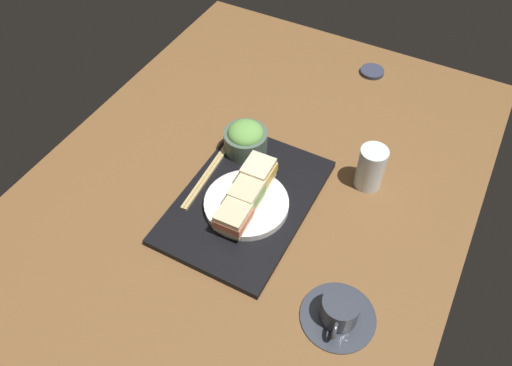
{
  "coord_description": "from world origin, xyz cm",
  "views": [
    {
      "loc": [
        65.73,
        37.39,
        91.45
      ],
      "look_at": [
        0.73,
        2.8,
        5.0
      ],
      "focal_mm": 35.25,
      "sensor_mm": 36.0,
      "label": 1
    }
  ],
  "objects": [
    {
      "name": "drinking_glass",
      "position": [
        -15.42,
        24.24,
        5.55
      ],
      "size": [
        6.45,
        6.45,
        11.1
      ],
      "primitive_type": "cylinder",
      "color": "silver",
      "rests_on": "ground_plane"
    },
    {
      "name": "sandwich_middle",
      "position": [
        5.38,
        2.85,
        5.98
      ],
      "size": [
        7.55,
        6.39,
        4.99
      ],
      "color": "beige",
      "rests_on": "sandwich_plate"
    },
    {
      "name": "sandwich_far",
      "position": [
        11.96,
        3.36,
        5.79
      ],
      "size": [
        7.32,
        6.65,
        4.6
      ],
      "color": "beige",
      "rests_on": "sandwich_plate"
    },
    {
      "name": "chopsticks_pair",
      "position": [
        2.11,
        -9.75,
        2.1
      ],
      "size": [
        21.84,
        2.78,
        0.7
      ],
      "color": "tan",
      "rests_on": "serving_tray"
    },
    {
      "name": "salad_bowl",
      "position": [
        -10.43,
        -6.02,
        5.46
      ],
      "size": [
        10.73,
        10.73,
        7.82
      ],
      "color": "#4C6051",
      "rests_on": "serving_tray"
    },
    {
      "name": "ground_plane",
      "position": [
        0.0,
        0.0,
        -1.5
      ],
      "size": [
        140.0,
        100.0,
        3.0
      ],
      "primitive_type": "cube",
      "color": "brown"
    },
    {
      "name": "coffee_cup",
      "position": [
        19.95,
        31.07,
        2.51
      ],
      "size": [
        14.9,
        14.9,
        6.24
      ],
      "color": "#333842",
      "rests_on": "ground_plane"
    },
    {
      "name": "sandwich_plate",
      "position": [
        5.38,
        2.85,
        2.62
      ],
      "size": [
        19.1,
        19.1,
        1.74
      ],
      "primitive_type": "cylinder",
      "color": "white",
      "rests_on": "serving_tray"
    },
    {
      "name": "sandwich_near",
      "position": [
        -1.21,
        2.34,
        6.32
      ],
      "size": [
        7.66,
        6.73,
        5.66
      ],
      "color": "beige",
      "rests_on": "sandwich_plate"
    },
    {
      "name": "serving_tray",
      "position": [
        3.63,
        1.56,
        0.87
      ],
      "size": [
        40.84,
        27.88,
        1.75
      ],
      "primitive_type": "cube",
      "color": "black",
      "rests_on": "ground_plane"
    },
    {
      "name": "small_sauce_dish",
      "position": [
        -56.58,
        10.92,
        0.56
      ],
      "size": [
        6.93,
        6.93,
        1.13
      ],
      "primitive_type": "cylinder",
      "color": "#33384C",
      "rests_on": "ground_plane"
    }
  ]
}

